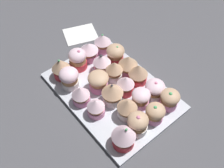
{
  "coord_description": "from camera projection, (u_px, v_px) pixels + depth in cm",
  "views": [
    {
      "loc": [
        -38.63,
        31.93,
        66.78
      ],
      "look_at": [
        0.0,
        0.0,
        4.2
      ],
      "focal_mm": 41.14,
      "sensor_mm": 36.0,
      "label": 1
    }
  ],
  "objects": [
    {
      "name": "cupcake_5",
      "position": [
        103.0,
        42.0,
        0.91
      ],
      "size": [
        5.91,
        5.91,
        7.35
      ],
      "color": "pink",
      "rests_on": "baking_tray"
    },
    {
      "name": "cupcake_14",
      "position": [
        112.0,
        93.0,
        0.77
      ],
      "size": [
        6.6,
        6.6,
        7.61
      ],
      "color": "white",
      "rests_on": "baking_tray"
    },
    {
      "name": "cupcake_12",
      "position": [
        138.0,
        124.0,
        0.71
      ],
      "size": [
        5.91,
        5.91,
        7.48
      ],
      "color": "white",
      "rests_on": "baking_tray"
    },
    {
      "name": "cupcake_4",
      "position": [
        115.0,
        54.0,
        0.88
      ],
      "size": [
        6.24,
        6.24,
        7.2
      ],
      "color": "#D1333D",
      "rests_on": "baking_tray"
    },
    {
      "name": "cupcake_17",
      "position": [
        124.0,
        136.0,
        0.68
      ],
      "size": [
        6.62,
        6.62,
        8.25
      ],
      "color": "#D1333D",
      "rests_on": "baking_tray"
    },
    {
      "name": "cupcake_1",
      "position": [
        155.0,
        89.0,
        0.79
      ],
      "size": [
        6.12,
        6.12,
        6.75
      ],
      "color": "white",
      "rests_on": "baking_tray"
    },
    {
      "name": "cupcake_2",
      "position": [
        138.0,
        73.0,
        0.82
      ],
      "size": [
        6.3,
        6.3,
        7.49
      ],
      "color": "#D1333D",
      "rests_on": "baking_tray"
    },
    {
      "name": "cupcake_13",
      "position": [
        127.0,
        108.0,
        0.74
      ],
      "size": [
        6.02,
        6.02,
        7.35
      ],
      "color": "white",
      "rests_on": "baking_tray"
    },
    {
      "name": "cupcake_20",
      "position": [
        69.0,
        78.0,
        0.81
      ],
      "size": [
        6.23,
        6.23,
        7.22
      ],
      "color": "white",
      "rests_on": "baking_tray"
    },
    {
      "name": "cupcake_0",
      "position": [
        169.0,
        99.0,
        0.76
      ],
      "size": [
        5.92,
        5.92,
        6.7
      ],
      "color": "pink",
      "rests_on": "baking_tray"
    },
    {
      "name": "cupcake_10",
      "position": [
        102.0,
        63.0,
        0.85
      ],
      "size": [
        6.0,
        6.0,
        7.14
      ],
      "color": "pink",
      "rests_on": "baking_tray"
    },
    {
      "name": "baking_tray",
      "position": [
        112.0,
        91.0,
        0.83
      ],
      "size": [
        41.18,
        28.7,
        1.2
      ],
      "color": "silver",
      "rests_on": "ground_plane"
    },
    {
      "name": "cupcake_18",
      "position": [
        96.0,
        107.0,
        0.75
      ],
      "size": [
        5.33,
        5.33,
        6.41
      ],
      "color": "pink",
      "rests_on": "baking_tray"
    },
    {
      "name": "cupcake_6",
      "position": [
        155.0,
        113.0,
        0.73
      ],
      "size": [
        5.75,
        5.75,
        6.47
      ],
      "color": "pink",
      "rests_on": "baking_tray"
    },
    {
      "name": "cupcake_15",
      "position": [
        98.0,
        81.0,
        0.8
      ],
      "size": [
        6.63,
        6.63,
        6.53
      ],
      "color": "pink",
      "rests_on": "baking_tray"
    },
    {
      "name": "cupcake_9",
      "position": [
        114.0,
        70.0,
        0.83
      ],
      "size": [
        5.65,
        5.65,
        7.47
      ],
      "color": "white",
      "rests_on": "baking_tray"
    },
    {
      "name": "cupcake_19",
      "position": [
        81.0,
        95.0,
        0.77
      ],
      "size": [
        5.54,
        5.54,
        6.65
      ],
      "color": "pink",
      "rests_on": "baking_tray"
    },
    {
      "name": "cupcake_21",
      "position": [
        61.0,
        68.0,
        0.83
      ],
      "size": [
        6.12,
        6.12,
        7.97
      ],
      "color": "#D1333D",
      "rests_on": "baking_tray"
    },
    {
      "name": "cupcake_8",
      "position": [
        125.0,
        85.0,
        0.79
      ],
      "size": [
        5.54,
        5.54,
        7.08
      ],
      "color": "#D1333D",
      "rests_on": "baking_tray"
    },
    {
      "name": "cupcake_16",
      "position": [
        78.0,
        59.0,
        0.86
      ],
      "size": [
        6.0,
        6.0,
        7.89
      ],
      "color": "#D1333D",
      "rests_on": "baking_tray"
    },
    {
      "name": "napkin",
      "position": [
        80.0,
        34.0,
        1.01
      ],
      "size": [
        13.91,
        15.09,
        0.6
      ],
      "primitive_type": "cube",
      "rotation": [
        0.0,
        0.0,
        -0.35
      ],
      "color": "white",
      "rests_on": "ground_plane"
    },
    {
      "name": "cupcake_7",
      "position": [
        141.0,
        98.0,
        0.76
      ],
      "size": [
        5.62,
        5.62,
        6.57
      ],
      "color": "pink",
      "rests_on": "baking_tray"
    },
    {
      "name": "ground_plane",
      "position": [
        112.0,
        95.0,
        0.85
      ],
      "size": [
        180.0,
        180.0,
        3.0
      ],
      "primitive_type": "cube",
      "color": "#4C4C51"
    },
    {
      "name": "cupcake_11",
      "position": [
        89.0,
        51.0,
        0.89
      ],
      "size": [
        6.52,
        6.52,
        6.67
      ],
      "color": "pink",
      "rests_on": "baking_tray"
    },
    {
      "name": "cupcake_3",
      "position": [
        128.0,
        64.0,
        0.84
      ],
      "size": [
        6.45,
        6.45,
        7.43
      ],
      "color": "pink",
      "rests_on": "baking_tray"
    }
  ]
}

